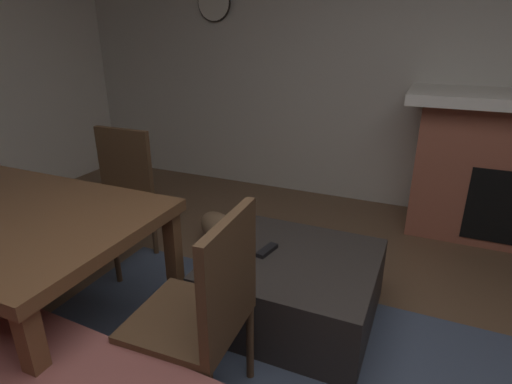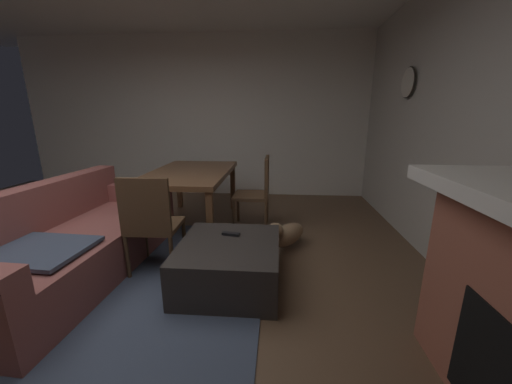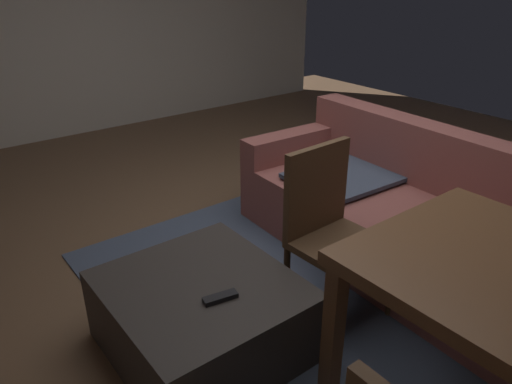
# 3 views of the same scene
# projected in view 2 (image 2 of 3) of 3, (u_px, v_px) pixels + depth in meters

# --- Properties ---
(floor) EXTENTS (8.33, 8.33, 0.00)m
(floor) POSITION_uv_depth(u_px,v_px,m) (92.00, 307.00, 2.22)
(floor) COLOR brown
(wall_right_window_side) EXTENTS (0.12, 6.41, 2.78)m
(wall_right_window_side) POSITION_uv_depth(u_px,v_px,m) (201.00, 118.00, 5.21)
(wall_right_window_side) COLOR white
(wall_right_window_side) RESTS_ON ground
(area_rug) EXTENTS (2.60, 2.00, 0.01)m
(area_rug) POSITION_uv_depth(u_px,v_px,m) (152.00, 279.00, 2.58)
(area_rug) COLOR #3D475B
(area_rug) RESTS_ON ground
(couch) EXTENTS (2.21, 1.02, 0.83)m
(couch) POSITION_uv_depth(u_px,v_px,m) (71.00, 244.00, 2.63)
(couch) COLOR #8C4C47
(couch) RESTS_ON ground
(ottoman_coffee_table) EXTENTS (0.89, 0.84, 0.39)m
(ottoman_coffee_table) POSITION_uv_depth(u_px,v_px,m) (229.00, 264.00, 2.48)
(ottoman_coffee_table) COLOR #2D2826
(ottoman_coffee_table) RESTS_ON ground
(tv_remote) EXTENTS (0.08, 0.17, 0.02)m
(tv_remote) POSITION_uv_depth(u_px,v_px,m) (231.00, 234.00, 2.59)
(tv_remote) COLOR black
(tv_remote) RESTS_ON ottoman_coffee_table
(dining_table) EXTENTS (1.66, 0.98, 0.74)m
(dining_table) POSITION_uv_depth(u_px,v_px,m) (190.00, 177.00, 3.72)
(dining_table) COLOR brown
(dining_table) RESTS_ON ground
(dining_chair_south) EXTENTS (0.44, 0.44, 0.93)m
(dining_chair_south) POSITION_uv_depth(u_px,v_px,m) (258.00, 189.00, 3.69)
(dining_chair_south) COLOR #513823
(dining_chair_south) RESTS_ON ground
(dining_chair_west) EXTENTS (0.46, 0.46, 0.93)m
(dining_chair_west) POSITION_uv_depth(u_px,v_px,m) (151.00, 220.00, 2.58)
(dining_chair_west) COLOR #513823
(dining_chair_west) RESTS_ON ground
(potted_plant) EXTENTS (0.34, 0.34, 0.48)m
(potted_plant) POSITION_uv_depth(u_px,v_px,m) (103.00, 196.00, 4.33)
(potted_plant) COLOR beige
(potted_plant) RESTS_ON ground
(small_dog) EXTENTS (0.56, 0.49, 0.32)m
(small_dog) POSITION_uv_depth(u_px,v_px,m) (286.00, 234.00, 3.14)
(small_dog) COLOR #8C6B4C
(small_dog) RESTS_ON ground
(wall_clock) EXTENTS (0.36, 0.03, 0.36)m
(wall_clock) POSITION_uv_depth(u_px,v_px,m) (409.00, 83.00, 3.38)
(wall_clock) COLOR silver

